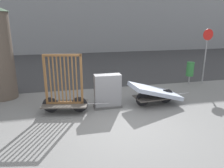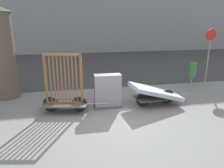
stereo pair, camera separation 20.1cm
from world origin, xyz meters
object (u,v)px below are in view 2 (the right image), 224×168
bike_cart_with_bedframe (65,93)px  bike_cart_with_mattress (156,93)px  trash_bin (193,70)px  sign_post (209,50)px  advertising_column (1,52)px  utility_cabinet (108,92)px

bike_cart_with_bedframe → bike_cart_with_mattress: size_ratio=0.93×
bike_cart_with_mattress → trash_bin: 3.22m
bike_cart_with_mattress → sign_post: 3.96m
sign_post → advertising_column: (-8.67, 0.01, 0.12)m
bike_cart_with_bedframe → sign_post: 6.73m
trash_bin → sign_post: (0.70, -0.01, 0.89)m
bike_cart_with_mattress → utility_cabinet: bearing=170.7°
utility_cabinet → trash_bin: bearing=23.4°
sign_post → trash_bin: bearing=179.4°
bike_cart_with_mattress → trash_bin: size_ratio=2.20×
advertising_column → trash_bin: bearing=0.0°
bike_cart_with_bedframe → utility_cabinet: bike_cart_with_bedframe is taller
trash_bin → bike_cart_with_mattress: bearing=-142.6°
advertising_column → utility_cabinet: bearing=-26.2°
utility_cabinet → trash_bin: utility_cabinet is taller
bike_cart_with_bedframe → sign_post: (6.37, 1.94, 0.97)m
utility_cabinet → advertising_column: 4.32m
sign_post → advertising_column: bearing=180.0°
bike_cart_with_mattress → advertising_column: advertising_column is taller
advertising_column → sign_post: bearing=-0.0°
bike_cart_with_bedframe → bike_cart_with_mattress: bearing=10.9°
bike_cart_with_bedframe → trash_bin: size_ratio=2.04×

